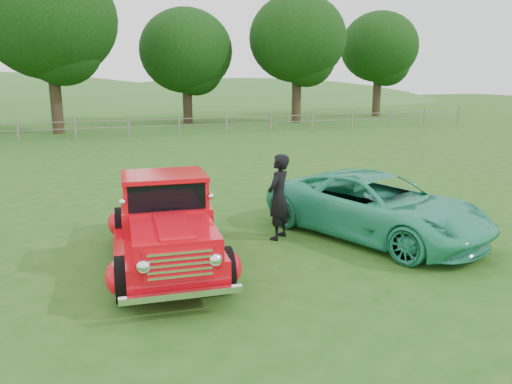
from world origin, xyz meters
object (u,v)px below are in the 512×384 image
object	(u,v)px
tree_far_east	(379,47)
man	(279,197)
tree_near_east	(186,51)
red_pickup	(165,224)
teal_sedan	(376,206)
tree_near_west	(49,19)
tree_mid_east	(297,39)

from	to	relation	value
tree_far_east	man	world-z (taller)	tree_far_east
tree_near_east	red_pickup	distance (m)	29.30
tree_near_east	tree_far_east	world-z (taller)	tree_far_east
tree_near_east	man	world-z (taller)	tree_near_east
tree_near_east	man	size ratio (longest dim) A/B	4.39
tree_far_east	teal_sedan	bearing A→B (deg)	-122.55
tree_near_east	tree_far_east	xyz separation A→B (m)	(17.00, 1.00, 0.61)
tree_near_west	red_pickup	xyz separation A→B (m)	(2.69, -24.27, -6.00)
tree_far_east	man	xyz separation A→B (m)	(-20.72, -28.58, -4.91)
red_pickup	tree_mid_east	bearing A→B (deg)	65.47
tree_mid_east	teal_sedan	world-z (taller)	tree_mid_east
tree_near_east	tree_far_east	bearing A→B (deg)	3.37
tree_far_east	teal_sedan	distance (m)	34.97
tree_near_east	tree_mid_east	world-z (taller)	tree_mid_east
red_pickup	teal_sedan	bearing A→B (deg)	5.37
tree_mid_east	red_pickup	distance (m)	30.39
tree_near_west	teal_sedan	world-z (taller)	tree_near_west
red_pickup	teal_sedan	size ratio (longest dim) A/B	1.00
teal_sedan	tree_near_west	bearing A→B (deg)	84.09
tree_near_west	red_pickup	bearing A→B (deg)	-83.68
red_pickup	tree_far_east	bearing A→B (deg)	55.51
tree_mid_east	man	world-z (taller)	tree_mid_east
tree_near_east	tree_mid_east	xyz separation A→B (m)	(8.00, -2.00, 0.93)
teal_sedan	man	world-z (taller)	man
tree_near_west	man	distance (m)	24.86
tree_near_west	tree_near_east	bearing A→B (deg)	23.96
tree_near_east	tree_far_east	size ratio (longest dim) A/B	0.94
red_pickup	teal_sedan	xyz separation A→B (m)	(4.70, 0.11, -0.09)
tree_far_east	red_pickup	bearing A→B (deg)	-128.54
tree_near_west	teal_sedan	distance (m)	25.99
tree_near_east	red_pickup	world-z (taller)	tree_near_east
tree_mid_east	tree_near_west	bearing A→B (deg)	-173.29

